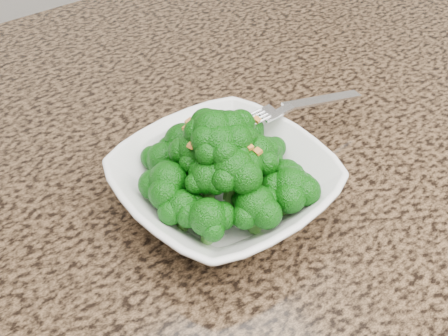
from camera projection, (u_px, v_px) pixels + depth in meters
granite_counter at (211, 198)px, 0.63m from camera, size 1.64×1.04×0.03m
bowl at (224, 185)px, 0.59m from camera, size 0.23×0.23×0.05m
broccoli_pile at (224, 137)px, 0.54m from camera, size 0.19×0.19×0.07m
garlic_topping at (224, 104)px, 0.52m from camera, size 0.11×0.11×0.01m
fork at (286, 109)px, 0.63m from camera, size 0.19×0.04×0.01m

